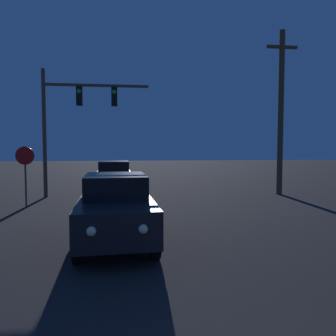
# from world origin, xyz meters

# --- Properties ---
(car_near) EXTENTS (1.92, 4.10, 1.69)m
(car_near) POSITION_xyz_m (-1.79, 6.78, 0.87)
(car_near) COLOR black
(car_near) RESTS_ON ground_plane
(car_far) EXTENTS (1.89, 4.09, 1.69)m
(car_far) POSITION_xyz_m (-2.17, 15.26, 0.87)
(car_far) COLOR #B21E1E
(car_far) RESTS_ON ground_plane
(traffic_signal_mast) EXTENTS (5.00, 0.30, 6.04)m
(traffic_signal_mast) POSITION_xyz_m (-4.08, 14.85, 4.04)
(traffic_signal_mast) COLOR brown
(traffic_signal_mast) RESTS_ON ground_plane
(stop_sign) EXTENTS (0.72, 0.07, 2.40)m
(stop_sign) POSITION_xyz_m (-5.48, 12.20, 1.68)
(stop_sign) COLOR brown
(stop_sign) RESTS_ON ground_plane
(utility_pole) EXTENTS (1.55, 0.28, 8.14)m
(utility_pole) POSITION_xyz_m (6.14, 14.43, 4.22)
(utility_pole) COLOR brown
(utility_pole) RESTS_ON ground_plane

